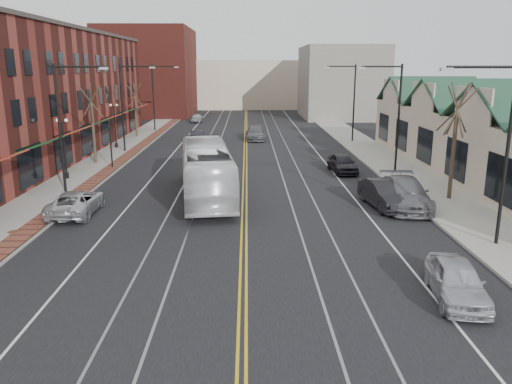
{
  "coord_description": "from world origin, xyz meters",
  "views": [
    {
      "loc": [
        0.18,
        -15.25,
        7.99
      ],
      "look_at": [
        0.6,
        8.41,
        2.0
      ],
      "focal_mm": 35.0,
      "sensor_mm": 36.0,
      "label": 1
    }
  ],
  "objects_px": {
    "parked_suv": "(76,202)",
    "parked_car_a": "(457,281)",
    "transit_bus": "(206,171)",
    "parked_car_c": "(405,193)",
    "parked_car_d": "(342,163)",
    "parked_car_b": "(385,194)"
  },
  "relations": [
    {
      "from": "parked_suv",
      "to": "parked_car_a",
      "type": "bearing_deg",
      "value": 146.62
    },
    {
      "from": "transit_bus",
      "to": "parked_car_c",
      "type": "xyz_separation_m",
      "value": [
        11.68,
        -2.66,
        -0.83
      ]
    },
    {
      "from": "parked_suv",
      "to": "parked_car_d",
      "type": "xyz_separation_m",
      "value": [
        16.8,
        10.88,
        0.05
      ]
    },
    {
      "from": "parked_car_c",
      "to": "parked_car_d",
      "type": "xyz_separation_m",
      "value": [
        -1.8,
        9.83,
        -0.12
      ]
    },
    {
      "from": "parked_car_a",
      "to": "parked_car_c",
      "type": "relative_size",
      "value": 0.7
    },
    {
      "from": "parked_suv",
      "to": "parked_car_d",
      "type": "bearing_deg",
      "value": -147.98
    },
    {
      "from": "parked_car_b",
      "to": "parked_car_d",
      "type": "xyz_separation_m",
      "value": [
        -0.63,
        9.87,
        -0.07
      ]
    },
    {
      "from": "parked_suv",
      "to": "parked_car_a",
      "type": "xyz_separation_m",
      "value": [
        16.8,
        -10.68,
        0.02
      ]
    },
    {
      "from": "parked_car_b",
      "to": "transit_bus",
      "type": "bearing_deg",
      "value": 158.34
    },
    {
      "from": "transit_bus",
      "to": "parked_car_c",
      "type": "height_order",
      "value": "transit_bus"
    },
    {
      "from": "parked_suv",
      "to": "parked_car_a",
      "type": "distance_m",
      "value": 19.91
    },
    {
      "from": "parked_car_b",
      "to": "parked_car_d",
      "type": "relative_size",
      "value": 1.14
    },
    {
      "from": "parked_car_a",
      "to": "transit_bus",
      "type": "bearing_deg",
      "value": 132.43
    },
    {
      "from": "transit_bus",
      "to": "parked_car_c",
      "type": "relative_size",
      "value": 2.07
    },
    {
      "from": "transit_bus",
      "to": "parked_car_b",
      "type": "bearing_deg",
      "value": 158.37
    },
    {
      "from": "parked_car_a",
      "to": "parked_car_b",
      "type": "distance_m",
      "value": 11.72
    },
    {
      "from": "parked_car_d",
      "to": "parked_suv",
      "type": "bearing_deg",
      "value": -151.42
    },
    {
      "from": "parked_car_b",
      "to": "parked_car_c",
      "type": "xyz_separation_m",
      "value": [
        1.17,
        0.04,
        0.05
      ]
    },
    {
      "from": "transit_bus",
      "to": "parked_car_c",
      "type": "bearing_deg",
      "value": 159.93
    },
    {
      "from": "transit_bus",
      "to": "parked_car_d",
      "type": "relative_size",
      "value": 2.83
    },
    {
      "from": "parked_suv",
      "to": "parked_car_d",
      "type": "relative_size",
      "value": 1.14
    },
    {
      "from": "transit_bus",
      "to": "parked_car_b",
      "type": "relative_size",
      "value": 2.49
    }
  ]
}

